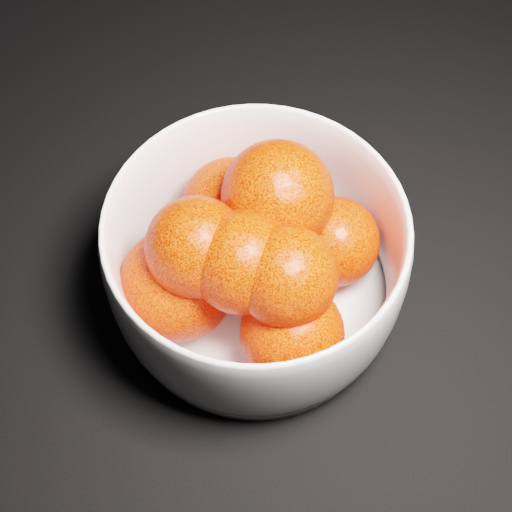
{
  "coord_description": "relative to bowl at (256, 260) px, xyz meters",
  "views": [
    {
      "loc": [
        -0.19,
        -0.51,
        0.49
      ],
      "look_at": [
        -0.22,
        -0.25,
        0.06
      ],
      "focal_mm": 50.0,
      "sensor_mm": 36.0,
      "label": 1
    }
  ],
  "objects": [
    {
      "name": "ground",
      "position": [
        0.22,
        0.25,
        -0.05
      ],
      "size": [
        3.0,
        3.0,
        0.0
      ],
      "primitive_type": "cube",
      "color": "black",
      "rests_on": "ground"
    },
    {
      "name": "bowl",
      "position": [
        0.0,
        0.0,
        0.0
      ],
      "size": [
        0.21,
        0.21,
        0.1
      ],
      "rotation": [
        0.0,
        0.0,
        -0.39
      ],
      "color": "white",
      "rests_on": "ground"
    },
    {
      "name": "orange_pile",
      "position": [
        -0.0,
        -0.0,
        0.02
      ],
      "size": [
        0.18,
        0.17,
        0.12
      ],
      "color": "#FF2B0A",
      "rests_on": "bowl"
    }
  ]
}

